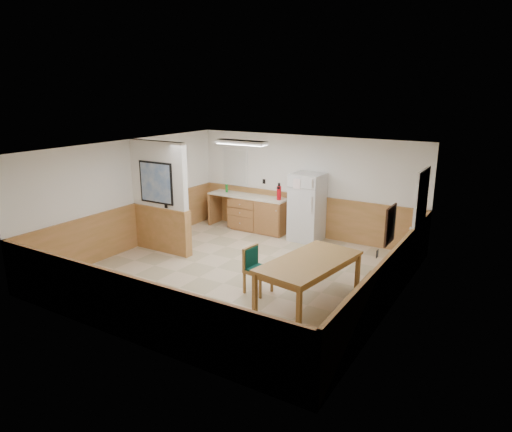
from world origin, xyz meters
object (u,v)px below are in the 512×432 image
Objects in this scene: fire_extinguisher at (279,192)px; soap_bottle at (227,188)px; dining_bench at (366,295)px; dining_chair at (254,266)px; dining_table at (310,265)px; refrigerator at (307,207)px.

soap_bottle is (-1.62, 0.05, -0.08)m from fire_extinguisher.
dining_bench is 5.82m from soap_bottle.
dining_bench is 2.02m from dining_chair.
dining_chair is 1.98× the size of fire_extinguisher.
dining_table is at bearing -44.31° from fire_extinguisher.
soap_bottle is at bearing 137.25° from dining_chair.
dining_bench is at bearing -32.30° from soap_bottle.
refrigerator is 0.84m from fire_extinguisher.
refrigerator is at bearing 6.87° from fire_extinguisher.
fire_extinguisher reaches higher than dining_chair.
refrigerator is 7.78× the size of soap_bottle.
fire_extinguisher is (-3.27, 3.04, 0.74)m from dining_bench.
dining_chair is at bearing -162.16° from dining_table.
soap_bottle is (-3.89, 3.12, 0.34)m from dining_table.
dining_bench is 3.76× the size of fire_extinguisher.
refrigerator reaches higher than dining_chair.
fire_extinguisher is 1.63m from soap_bottle.
dining_bench is 7.62× the size of soap_bottle.
dining_bench is (2.48, -3.01, -0.48)m from refrigerator.
soap_bottle reaches higher than dining_chair.
dining_table is 1.32× the size of dining_bench.
dining_chair is at bearing -80.47° from refrigerator.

